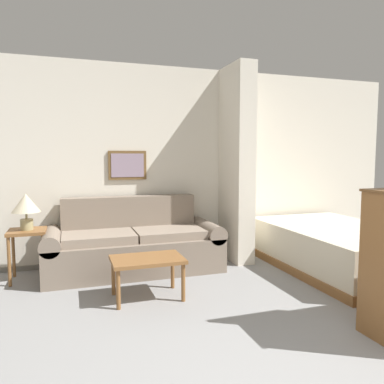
{
  "coord_description": "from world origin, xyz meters",
  "views": [
    {
      "loc": [
        -1.21,
        -1.38,
        1.4
      ],
      "look_at": [
        -0.05,
        2.13,
        1.05
      ],
      "focal_mm": 35.0,
      "sensor_mm": 36.0,
      "label": 1
    }
  ],
  "objects_px": {
    "couch": "(134,245)",
    "table_lamp": "(26,205)",
    "coffee_table": "(147,263)",
    "bed": "(337,247)"
  },
  "relations": [
    {
      "from": "couch",
      "to": "table_lamp",
      "type": "distance_m",
      "value": 1.32
    },
    {
      "from": "coffee_table",
      "to": "table_lamp",
      "type": "bearing_deg",
      "value": 140.64
    },
    {
      "from": "table_lamp",
      "to": "coffee_table",
      "type": "bearing_deg",
      "value": -39.36
    },
    {
      "from": "table_lamp",
      "to": "bed",
      "type": "bearing_deg",
      "value": -10.98
    },
    {
      "from": "couch",
      "to": "bed",
      "type": "height_order",
      "value": "couch"
    },
    {
      "from": "coffee_table",
      "to": "table_lamp",
      "type": "relative_size",
      "value": 1.71
    },
    {
      "from": "couch",
      "to": "table_lamp",
      "type": "bearing_deg",
      "value": 179.61
    },
    {
      "from": "coffee_table",
      "to": "table_lamp",
      "type": "xyz_separation_m",
      "value": [
        -1.18,
        0.96,
        0.5
      ]
    },
    {
      "from": "coffee_table",
      "to": "table_lamp",
      "type": "distance_m",
      "value": 1.6
    },
    {
      "from": "couch",
      "to": "coffee_table",
      "type": "bearing_deg",
      "value": -91.42
    }
  ]
}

